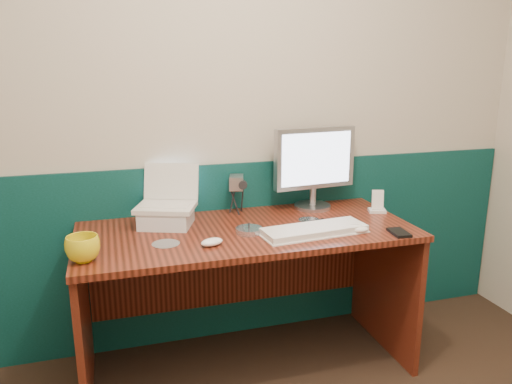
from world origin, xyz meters
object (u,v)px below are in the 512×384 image
object	(u,v)px
desk	(247,300)
keyboard	(314,231)
laptop	(165,187)
monitor	(314,167)
camcorder	(236,193)
mug	(83,249)

from	to	relation	value
desk	keyboard	size ratio (longest dim) A/B	3.25
laptop	keyboard	distance (m)	0.74
desk	keyboard	bearing A→B (deg)	-29.55
monitor	camcorder	world-z (taller)	monitor
laptop	monitor	size ratio (longest dim) A/B	0.60
desk	keyboard	xyz separation A→B (m)	(0.28, -0.16, 0.39)
keyboard	mug	world-z (taller)	mug
desk	monitor	size ratio (longest dim) A/B	3.48
laptop	camcorder	world-z (taller)	laptop
keyboard	monitor	bearing A→B (deg)	62.68
monitor	desk	bearing A→B (deg)	-156.97
camcorder	desk	bearing A→B (deg)	-77.01
desk	camcorder	size ratio (longest dim) A/B	7.17
keyboard	desk	bearing A→B (deg)	144.93
monitor	camcorder	size ratio (longest dim) A/B	2.06
monitor	mug	world-z (taller)	monitor
desk	laptop	world-z (taller)	laptop
laptop	camcorder	size ratio (longest dim) A/B	1.24
laptop	keyboard	world-z (taller)	laptop
desk	monitor	xyz separation A→B (m)	(0.44, 0.24, 0.60)
desk	keyboard	distance (m)	0.51
laptop	mug	bearing A→B (deg)	-115.40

